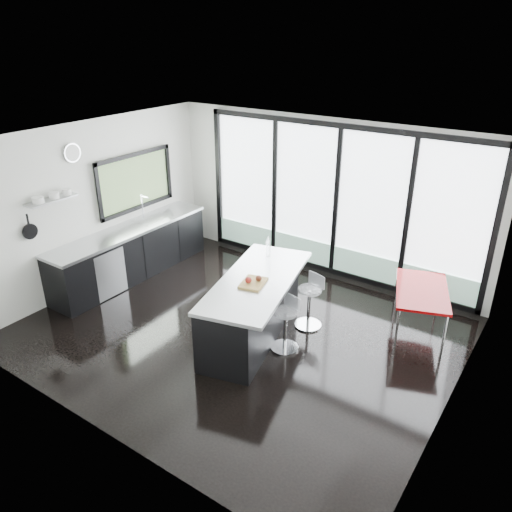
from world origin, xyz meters
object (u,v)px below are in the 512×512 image
Objects in this scene: island at (252,306)px; bar_stool_near at (285,330)px; red_table at (419,310)px; bar_stool_far at (309,307)px.

island is 0.60m from bar_stool_near.
red_table is (1.96, 1.51, -0.14)m from island.
bar_stool_far is 0.51× the size of red_table.
island is at bearing -142.32° from red_table.
island is 3.96× the size of bar_stool_near.
island is at bearing -170.51° from bar_stool_near.
bar_stool_near is at bearing -131.76° from red_table.
red_table reaches higher than bar_stool_far.
red_table is at bearing 37.68° from island.
island reaches higher than bar_stool_near.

